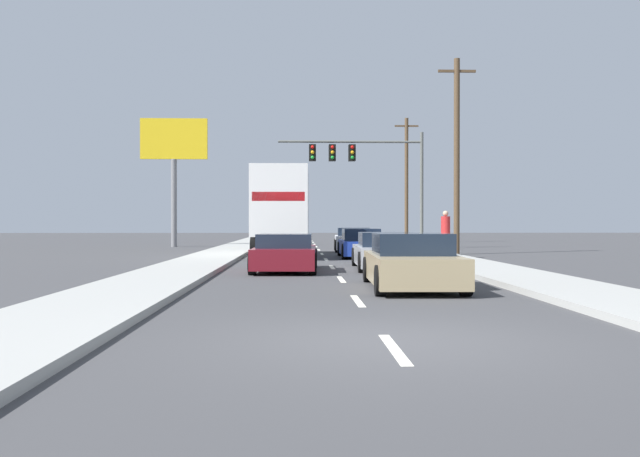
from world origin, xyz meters
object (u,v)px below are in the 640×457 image
utility_pole_mid (457,154)px  car_blue (361,244)px  car_maroon (285,253)px  car_silver (385,252)px  box_truck (283,208)px  car_tan (412,263)px  car_white (353,240)px  utility_pole_far (406,179)px  pedestrian_near_corner (446,233)px  traffic_signal_mast (356,160)px  roadside_billboard (174,155)px

utility_pole_mid → car_blue: bearing=-150.6°
car_maroon → car_silver: 3.34m
box_truck → car_silver: bearing=-67.5°
car_tan → car_white: bearing=89.2°
car_blue → car_silver: car_blue is taller
car_silver → utility_pole_far: size_ratio=0.48×
car_tan → box_truck: bearing=102.4°
box_truck → car_tan: bearing=-77.6°
pedestrian_near_corner → box_truck: bearing=163.0°
car_maroon → pedestrian_near_corner: pedestrian_near_corner is taller
car_white → car_silver: bearing=-90.2°
car_blue → utility_pole_far: 23.00m
car_white → utility_pole_mid: (4.68, -3.44, 4.22)m
traffic_signal_mast → utility_pole_mid: (4.18, -7.41, -0.36)m
box_truck → car_silver: 9.35m
car_silver → car_white: bearing=89.8°
car_maroon → utility_pole_mid: utility_pole_mid is taller
car_maroon → traffic_signal_mast: size_ratio=0.53×
box_truck → car_blue: 3.91m
pedestrian_near_corner → car_silver: bearing=-117.7°
roadside_billboard → pedestrian_near_corner: 20.66m
box_truck → traffic_signal_mast: size_ratio=0.98×
utility_pole_far → car_white: bearing=-108.7°
car_maroon → roadside_billboard: bearing=108.7°
car_silver → car_maroon: bearing=-165.8°
car_tan → pedestrian_near_corner: pedestrian_near_corner is taller
car_blue → traffic_signal_mast: bearing=86.3°
utility_pole_mid → utility_pole_far: 19.21m
utility_pole_mid → utility_pole_far: (0.64, 19.20, 0.06)m
car_tan → roadside_billboard: roadside_billboard is taller
car_tan → traffic_signal_mast: (0.78, 24.20, 4.58)m
pedestrian_near_corner → traffic_signal_mast: bearing=104.0°
traffic_signal_mast → utility_pole_far: (4.82, 11.78, -0.30)m
roadside_billboard → pedestrian_near_corner: size_ratio=4.29×
car_maroon → car_blue: 8.91m
car_silver → pedestrian_near_corner: bearing=62.3°
utility_pole_far → pedestrian_near_corner: size_ratio=5.04×
utility_pole_mid → car_tan: bearing=-106.5°
car_silver → car_blue: bearing=90.8°
car_maroon → pedestrian_near_corner: 9.79m
box_truck → traffic_signal_mast: bearing=66.0°
car_tan → utility_pole_far: bearing=81.2°
car_blue → car_tan: car_tan is taller
car_tan → traffic_signal_mast: traffic_signal_mast is taller
car_silver → pedestrian_near_corner: size_ratio=2.40×
car_white → traffic_signal_mast: traffic_signal_mast is taller
car_white → roadside_billboard: bearing=145.9°
car_white → car_blue: 6.17m
car_blue → box_truck: bearing=163.9°
car_tan → traffic_signal_mast: size_ratio=0.53×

